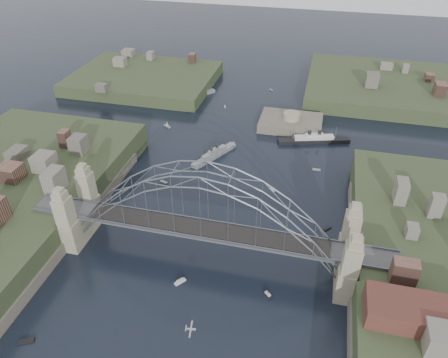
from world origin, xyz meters
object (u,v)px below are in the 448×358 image
naval_cruiser_near (214,155)px  naval_cruiser_far (198,94)px  wharf_shed (424,315)px  bridge (204,216)px  ocean_liner (314,140)px  fort_island (290,127)px

naval_cruiser_near → naval_cruiser_far: (-18.92, 44.35, -0.01)m
wharf_shed → naval_cruiser_far: (-72.36, 101.67, -9.15)m
bridge → naval_cruiser_near: 45.79m
wharf_shed → naval_cruiser_near: bearing=133.0°
bridge → ocean_liner: bearing=71.0°
fort_island → naval_cruiser_near: size_ratio=1.26×
fort_island → naval_cruiser_near: (-21.44, -26.68, 1.20)m
wharf_shed → naval_cruiser_near: wharf_shed is taller
wharf_shed → naval_cruiser_far: wharf_shed is taller
fort_island → ocean_liner: 13.06m
bridge → naval_cruiser_far: 92.85m
fort_island → naval_cruiser_far: fort_island is taller
fort_island → bridge: bearing=-99.7°
naval_cruiser_near → naval_cruiser_far: bearing=113.1°
bridge → ocean_liner: 65.04m
fort_island → wharf_shed: 90.48m
ocean_liner → naval_cruiser_far: bearing=151.1°
bridge → ocean_liner: size_ratio=3.47×
bridge → wharf_shed: 46.23m
wharf_shed → naval_cruiser_far: 125.12m
bridge → fort_island: 72.14m
naval_cruiser_far → fort_island: bearing=-23.6°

